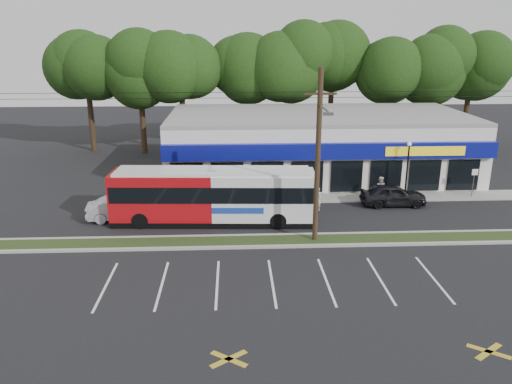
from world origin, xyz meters
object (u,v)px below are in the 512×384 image
object	(u,v)px
car_silver	(123,208)
pedestrian_b	(380,188)
sign_post	(474,178)
metrobus	(213,195)
car_dark	(393,195)
lamp_post	(408,163)
pedestrian_a	(317,199)
utility_pole	(315,152)

from	to	relation	value
car_silver	pedestrian_b	distance (m)	18.30
sign_post	metrobus	bearing A→B (deg)	-167.92
car_dark	pedestrian_b	distance (m)	1.44
lamp_post	pedestrian_a	size ratio (longest dim) A/B	2.48
utility_pole	sign_post	distance (m)	15.71
car_dark	metrobus	bearing A→B (deg)	102.96
lamp_post	pedestrian_a	distance (m)	7.69
car_dark	pedestrian_a	bearing A→B (deg)	100.20
sign_post	pedestrian_a	world-z (taller)	sign_post
car_silver	utility_pole	bearing A→B (deg)	-118.26
sign_post	pedestrian_a	xyz separation A→B (m)	(-12.03, -2.31, -0.70)
car_dark	car_silver	distance (m)	18.68
utility_pole	pedestrian_b	bearing A→B (deg)	50.84
sign_post	metrobus	size ratio (longest dim) A/B	0.17
sign_post	pedestrian_a	bearing A→B (deg)	-169.15
metrobus	pedestrian_a	world-z (taller)	metrobus
lamp_post	pedestrian_a	bearing A→B (deg)	-160.19
sign_post	car_dark	xyz separation A→B (m)	(-6.42, -1.39, -0.77)
pedestrian_a	pedestrian_b	world-z (taller)	pedestrian_b
lamp_post	metrobus	xyz separation A→B (m)	(-14.04, -4.30, -0.82)
utility_pole	pedestrian_a	bearing A→B (deg)	77.97
sign_post	pedestrian_a	distance (m)	12.27
car_silver	pedestrian_a	world-z (taller)	pedestrian_a
lamp_post	sign_post	distance (m)	5.13
car_dark	pedestrian_b	xyz separation A→B (m)	(-0.58, 1.32, 0.10)
metrobus	car_silver	world-z (taller)	metrobus
pedestrian_a	sign_post	bearing A→B (deg)	-175.94
car_silver	sign_post	bearing A→B (deg)	-90.66
metrobus	lamp_post	bearing A→B (deg)	20.02
lamp_post	metrobus	distance (m)	14.71
pedestrian_a	pedestrian_b	size ratio (longest dim) A/B	0.97
car_dark	car_silver	size ratio (longest dim) A/B	0.98
pedestrian_a	lamp_post	bearing A→B (deg)	-166.99
sign_post	car_silver	distance (m)	25.24
lamp_post	metrobus	size ratio (longest dim) A/B	0.32
pedestrian_a	car_dark	bearing A→B (deg)	-177.55
car_silver	lamp_post	bearing A→B (deg)	-88.15
car_silver	pedestrian_b	bearing A→B (deg)	-87.98
utility_pole	pedestrian_b	xyz separation A→B (m)	(6.17, 7.57, -4.53)
lamp_post	car_dark	world-z (taller)	lamp_post
pedestrian_b	lamp_post	bearing A→B (deg)	-144.55
utility_pole	metrobus	world-z (taller)	utility_pole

